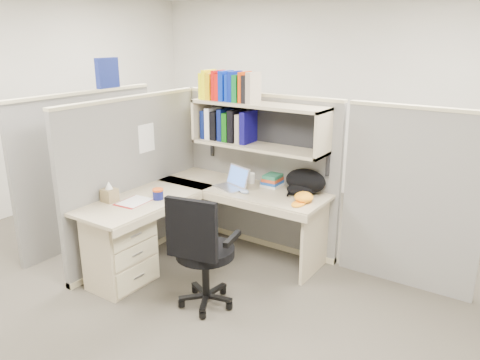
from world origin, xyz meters
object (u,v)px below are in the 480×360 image
Objects in this scene: desk at (154,234)px; task_chair at (203,269)px; snack_canister at (158,194)px; laptop at (230,178)px; backpack at (303,182)px.

task_chair is (0.70, -0.16, -0.08)m from desk.
desk is at bearing -72.72° from snack_canister.
laptop reaches higher than desk.
task_chair is (0.37, -0.91, -0.48)m from laptop.
task_chair is (-0.30, -1.16, -0.49)m from backpack.
desk is 0.37m from snack_canister.
desk is at bearing 167.24° from task_chair.
snack_canister is at bearing 107.28° from desk.
laptop is at bearing 66.13° from desk.
snack_canister is at bearing 158.98° from task_chair.
backpack reaches higher than snack_canister.
backpack reaches higher than laptop.
laptop is at bearing -162.45° from backpack.
task_chair is at bearing -49.54° from laptop.
laptop is 3.00× the size of snack_canister.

